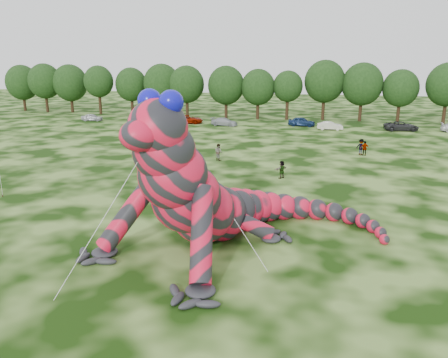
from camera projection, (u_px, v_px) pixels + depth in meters
ground at (177, 245)px, 25.38m from camera, size 240.00×240.00×0.00m
inflatable_gecko at (217, 165)px, 25.27m from camera, size 21.42×22.89×9.11m
tree_0 at (23, 88)px, 91.74m from camera, size 6.91×6.22×9.51m
tree_1 at (45, 88)px, 89.23m from camera, size 6.74×6.07×9.81m
tree_2 at (71, 89)px, 88.75m from camera, size 7.04×6.34×9.64m
tree_3 at (99, 90)px, 85.58m from camera, size 5.81×5.23×9.44m
tree_4 at (131, 91)px, 85.85m from camera, size 6.22×5.60×9.06m
tree_5 at (162, 90)px, 84.06m from camera, size 7.16×6.44×9.80m
tree_6 at (187, 92)px, 81.23m from camera, size 6.52×5.86×9.49m
tree_7 at (226, 92)px, 79.71m from camera, size 6.68×6.01×9.48m
tree_8 at (258, 94)px, 78.66m from camera, size 6.14×5.53×8.94m
tree_9 at (288, 95)px, 77.88m from camera, size 5.27×4.74×8.68m
tree_10 at (324, 90)px, 77.41m from camera, size 7.09×6.38×10.50m
tree_11 at (362, 92)px, 75.70m from camera, size 7.01×6.31×10.07m
tree_12 at (400, 96)px, 74.05m from camera, size 5.99×5.39×8.97m
tree_13 at (447, 94)px, 71.76m from camera, size 6.83×6.15×10.13m
car_0 at (92, 117)px, 77.28m from camera, size 3.85×2.10×1.24m
car_1 at (145, 118)px, 74.94m from camera, size 4.65×1.92×1.50m
car_2 at (189, 119)px, 74.12m from camera, size 5.02×2.48×1.37m
car_3 at (224, 122)px, 71.51m from camera, size 4.63×2.46×1.28m
car_4 at (302, 122)px, 70.97m from camera, size 4.47×2.13×1.48m
car_5 at (330, 126)px, 67.19m from camera, size 3.97×1.64×1.28m
car_6 at (401, 126)px, 66.39m from camera, size 5.38×3.18×1.40m
spectator_0 at (169, 149)px, 48.61m from camera, size 0.60×0.72×1.67m
spectator_4 at (132, 134)px, 58.69m from camera, size 0.90×0.80×1.55m
spectator_1 at (219, 152)px, 46.65m from camera, size 1.11×1.08×1.80m
spectator_2 at (361, 147)px, 49.32m from camera, size 1.36×1.13×1.83m
spectator_5 at (282, 170)px, 39.63m from camera, size 1.29×1.48×1.61m
spectator_3 at (365, 148)px, 49.00m from camera, size 0.99×0.47×1.65m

